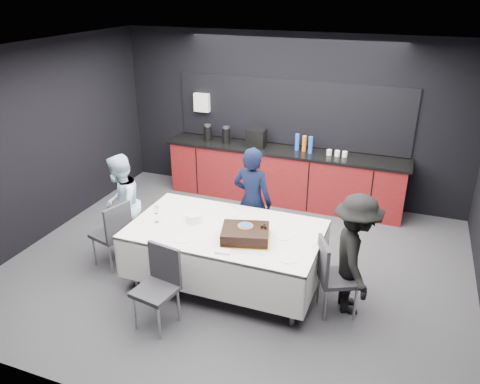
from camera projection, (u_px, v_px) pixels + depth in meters
name	position (u px, v px, depth m)	size (l,w,h in m)	color
ground	(237.00, 265.00, 6.33)	(6.00, 6.00, 0.00)	#3C3C40
room_shell	(237.00, 133.00, 5.56)	(6.04, 5.04, 2.82)	white
kitchenette	(283.00, 171.00, 8.00)	(4.10, 0.64, 2.05)	#5D0E10
party_table	(226.00, 238.00, 5.73)	(2.32, 1.32, 0.78)	#99999E
cake_assembly	(245.00, 234.00, 5.40)	(0.69, 0.61, 0.18)	yellow
plate_stack	(194.00, 217.00, 5.82)	(0.20, 0.20, 0.10)	white
loose_plate_near	(183.00, 240.00, 5.41)	(0.18, 0.18, 0.01)	white
loose_plate_right_a	(284.00, 237.00, 5.47)	(0.19, 0.19, 0.01)	white
loose_plate_right_b	(288.00, 259.00, 5.04)	(0.21, 0.21, 0.01)	white
loose_plate_far	(234.00, 213.00, 6.03)	(0.20, 0.20, 0.01)	white
fork_pile	(223.00, 251.00, 5.16)	(0.16, 0.10, 0.03)	white
champagne_flute	(156.00, 211.00, 5.74)	(0.06, 0.06, 0.22)	white
chair_left	(114.00, 230.00, 6.12)	(0.52, 0.52, 0.92)	#2A2A2F
chair_right	(332.00, 272.00, 5.24)	(0.56, 0.56, 0.92)	#2A2A2F
chair_near	(159.00, 281.00, 5.09)	(0.48, 0.48, 0.92)	#2A2A2F
person_center	(252.00, 201.00, 6.37)	(0.57, 0.37, 1.55)	black
person_left	(121.00, 205.00, 6.42)	(0.69, 0.54, 1.42)	silver
person_right	(355.00, 255.00, 5.22)	(0.94, 0.54, 1.45)	black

